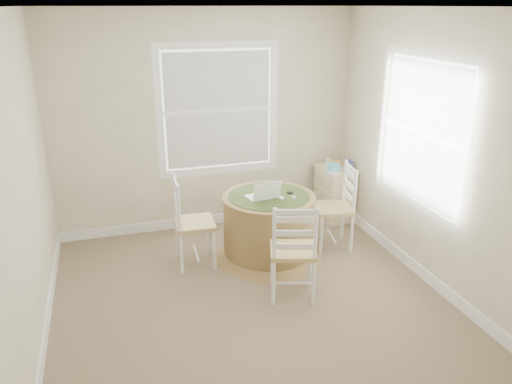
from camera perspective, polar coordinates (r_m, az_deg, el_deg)
name	(u,v)px	position (r m, az deg, el deg)	size (l,w,h in m)	color
room	(261,161)	(4.48, 0.60, 3.57)	(3.64, 3.64, 2.64)	#786A4C
round_table	(269,224)	(5.42, 1.46, -3.63)	(1.18, 1.18, 0.72)	olive
chair_left	(195,223)	(5.27, -7.02, -3.51)	(0.42, 0.40, 0.95)	white
chair_near	(293,250)	(4.68, 4.25, -6.64)	(0.42, 0.40, 0.95)	white
chair_right	(333,208)	(5.67, 8.82, -1.78)	(0.42, 0.40, 0.95)	white
laptop	(263,195)	(5.23, 0.81, -0.38)	(0.35, 0.31, 0.22)	white
mouse	(281,198)	(5.23, 2.89, -0.65)	(0.06, 0.09, 0.03)	white
phone	(294,198)	(5.26, 4.36, -0.64)	(0.04, 0.09, 0.02)	#B7BABF
keys	(290,193)	(5.37, 3.89, -0.14)	(0.06, 0.05, 0.03)	black
corner_chest	(335,193)	(6.48, 8.98, -0.13)	(0.42, 0.55, 0.69)	#FBEABC
tissue_box	(334,167)	(6.23, 8.88, 2.84)	(0.12, 0.12, 0.10)	#63C0E3
box_yellow	(335,164)	(6.43, 9.07, 3.20)	(0.15, 0.10, 0.06)	#EBB653
box_blue	(347,165)	(6.32, 10.39, 3.09)	(0.08, 0.08, 0.12)	#2F398D
cup_cream	(329,163)	(6.41, 8.31, 3.34)	(0.07, 0.07, 0.09)	beige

